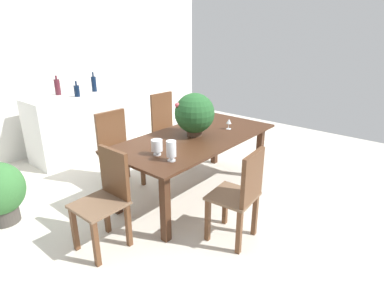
{
  "coord_description": "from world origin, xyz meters",
  "views": [
    {
      "loc": [
        -2.66,
        -2.37,
        1.92
      ],
      "look_at": [
        -0.1,
        -0.22,
        0.68
      ],
      "focal_mm": 29.15,
      "sensor_mm": 36.0,
      "label": 1
    }
  ],
  "objects": [
    {
      "name": "ground_plane",
      "position": [
        0.0,
        0.0,
        0.0
      ],
      "size": [
        7.04,
        7.04,
        0.0
      ],
      "primitive_type": "plane",
      "color": "silver"
    },
    {
      "name": "back_wall",
      "position": [
        0.0,
        2.6,
        1.3
      ],
      "size": [
        6.4,
        0.1,
        2.6
      ],
      "primitive_type": "cube",
      "color": "white",
      "rests_on": "ground"
    },
    {
      "name": "dining_table",
      "position": [
        0.0,
        -0.2,
        0.64
      ],
      "size": [
        2.05,
        0.99,
        0.74
      ],
      "color": "#422616",
      "rests_on": "ground"
    },
    {
      "name": "chair_far_left",
      "position": [
        -0.46,
        0.72,
        0.54
      ],
      "size": [
        0.46,
        0.42,
        0.96
      ],
      "rotation": [
        0.0,
        0.0,
        -0.04
      ],
      "color": "brown",
      "rests_on": "ground"
    },
    {
      "name": "chair_far_right",
      "position": [
        0.47,
        0.74,
        0.56
      ],
      "size": [
        0.45,
        0.5,
        1.05
      ],
      "rotation": [
        0.0,
        0.0,
        -0.07
      ],
      "color": "brown",
      "rests_on": "ground"
    },
    {
      "name": "chair_near_left",
      "position": [
        -0.45,
        -1.11,
        0.52
      ],
      "size": [
        0.45,
        0.44,
        0.93
      ],
      "rotation": [
        0.0,
        0.0,
        3.23
      ],
      "color": "brown",
      "rests_on": "ground"
    },
    {
      "name": "chair_head_end",
      "position": [
        -1.26,
        -0.2,
        0.51
      ],
      "size": [
        0.43,
        0.41,
        0.93
      ],
      "rotation": [
        0.0,
        0.0,
        -1.56
      ],
      "color": "brown",
      "rests_on": "ground"
    },
    {
      "name": "flower_centerpiece",
      "position": [
        0.02,
        -0.16,
        1.0
      ],
      "size": [
        0.46,
        0.46,
        0.5
      ],
      "color": "#4C3828",
      "rests_on": "dining_table"
    },
    {
      "name": "crystal_vase_left",
      "position": [
        -0.69,
        -0.27,
        0.84
      ],
      "size": [
        0.11,
        0.11,
        0.16
      ],
      "color": "silver",
      "rests_on": "dining_table"
    },
    {
      "name": "crystal_vase_center_near",
      "position": [
        -0.71,
        -0.48,
        0.86
      ],
      "size": [
        0.09,
        0.09,
        0.2
      ],
      "color": "silver",
      "rests_on": "dining_table"
    },
    {
      "name": "wine_glass",
      "position": [
        0.48,
        -0.34,
        0.83
      ],
      "size": [
        0.06,
        0.06,
        0.13
      ],
      "color": "silver",
      "rests_on": "dining_table"
    },
    {
      "name": "kitchen_counter",
      "position": [
        -0.14,
        2.01,
        0.49
      ],
      "size": [
        1.61,
        0.6,
        0.98
      ],
      "primitive_type": "cube",
      "color": "silver",
      "rests_on": "ground"
    },
    {
      "name": "wine_bottle_dark",
      "position": [
        0.13,
        1.99,
        1.1
      ],
      "size": [
        0.08,
        0.08,
        0.3
      ],
      "color": "#0F1E38",
      "rests_on": "kitchen_counter"
    },
    {
      "name": "wine_bottle_clear",
      "position": [
        -0.38,
        2.17,
        1.1
      ],
      "size": [
        0.08,
        0.08,
        0.29
      ],
      "color": "#511E28",
      "rests_on": "kitchen_counter"
    },
    {
      "name": "wine_bottle_tall",
      "position": [
        -0.27,
        1.83,
        1.07
      ],
      "size": [
        0.08,
        0.08,
        0.23
      ],
      "color": "#0F1E38",
      "rests_on": "kitchen_counter"
    }
  ]
}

